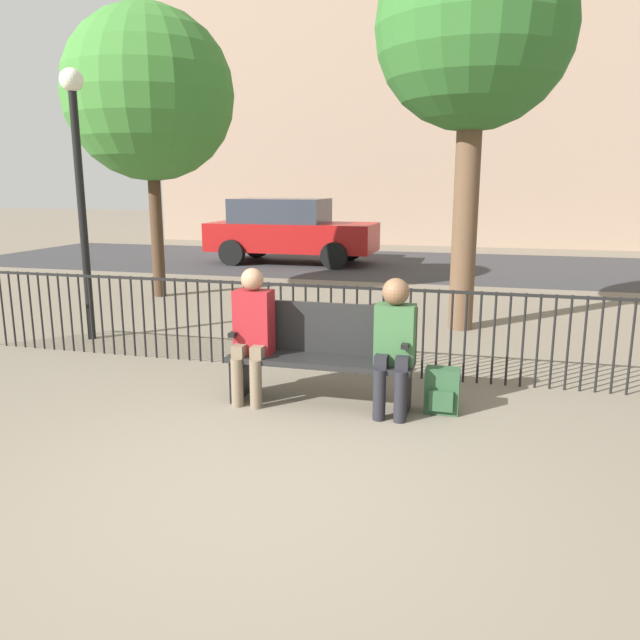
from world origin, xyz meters
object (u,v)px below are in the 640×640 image
at_px(seated_person_0, 252,328).
at_px(tree_0, 149,95).
at_px(seated_person_1, 394,338).
at_px(lamp_post, 78,163).
at_px(park_bench, 322,351).
at_px(tree_1, 474,32).
at_px(parked_car_0, 289,230).
at_px(backpack, 442,391).

distance_m(seated_person_0, tree_0, 6.61).
height_order(seated_person_1, lamp_post, lamp_post).
bearing_deg(tree_0, lamp_post, -76.74).
bearing_deg(tree_0, park_bench, -47.43).
distance_m(tree_0, lamp_post, 3.40).
bearing_deg(park_bench, tree_1, 72.30).
distance_m(tree_1, parked_car_0, 8.44).
bearing_deg(backpack, seated_person_0, -175.47).
relative_size(tree_1, parked_car_0, 1.24).
distance_m(backpack, lamp_post, 5.30).
bearing_deg(parked_car_0, tree_1, -54.45).
xyz_separation_m(seated_person_1, lamp_post, (-4.22, 1.69, 1.55)).
height_order(park_bench, backpack, park_bench).
bearing_deg(tree_1, seated_person_1, -96.70).
xyz_separation_m(park_bench, tree_1, (1.09, 3.43, 3.38)).
distance_m(park_bench, tree_1, 4.94).
relative_size(seated_person_0, seated_person_1, 1.03).
relative_size(backpack, lamp_post, 0.12).
distance_m(seated_person_1, lamp_post, 4.80).
bearing_deg(seated_person_1, backpack, 18.38).
distance_m(seated_person_0, tree_1, 5.07).
distance_m(park_bench, lamp_post, 4.25).
bearing_deg(tree_0, backpack, -40.86).
height_order(tree_0, parked_car_0, tree_0).
xyz_separation_m(tree_0, parked_car_0, (0.79, 5.18, -2.61)).
relative_size(backpack, tree_0, 0.08).
xyz_separation_m(tree_0, tree_1, (5.36, -1.22, 0.42)).
bearing_deg(seated_person_0, tree_0, 127.32).
distance_m(seated_person_1, backpack, 0.66).
relative_size(seated_person_0, tree_0, 0.25).
bearing_deg(lamp_post, tree_1, 21.94).
xyz_separation_m(park_bench, lamp_post, (-3.54, 1.56, 1.75)).
bearing_deg(parked_car_0, park_bench, -70.48).
relative_size(park_bench, seated_person_0, 1.35).
bearing_deg(park_bench, seated_person_1, -10.71).
distance_m(park_bench, backpack, 1.13).
relative_size(seated_person_0, backpack, 3.06).
xyz_separation_m(park_bench, seated_person_0, (-0.63, -0.13, 0.20)).
height_order(lamp_post, parked_car_0, lamp_post).
height_order(seated_person_0, lamp_post, lamp_post).
relative_size(seated_person_1, parked_car_0, 0.29).
bearing_deg(seated_person_1, lamp_post, 158.21).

